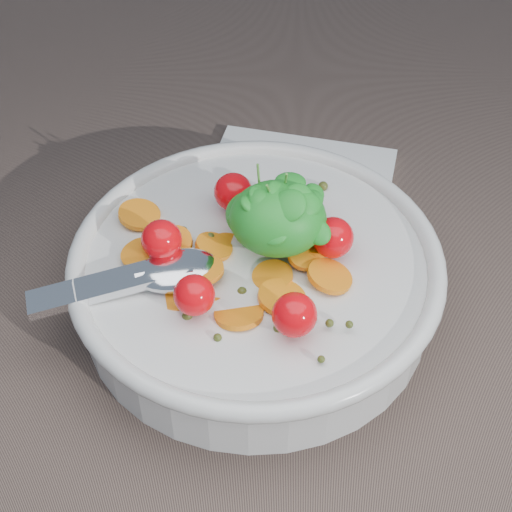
{
  "coord_description": "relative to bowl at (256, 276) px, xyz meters",
  "views": [
    {
      "loc": [
        -0.0,
        -0.43,
        0.51
      ],
      "look_at": [
        -0.02,
        0.01,
        0.06
      ],
      "focal_mm": 55.0,
      "sensor_mm": 36.0,
      "label": 1
    }
  ],
  "objects": [
    {
      "name": "napkin",
      "position": [
        0.03,
        0.15,
        -0.03
      ],
      "size": [
        0.21,
        0.19,
        0.01
      ],
      "primitive_type": "cube",
      "rotation": [
        0.0,
        0.0,
        -0.2
      ],
      "color": "white",
      "rests_on": "ground"
    },
    {
      "name": "bowl",
      "position": [
        0.0,
        0.0,
        0.0
      ],
      "size": [
        0.33,
        0.31,
        0.13
      ],
      "color": "silver",
      "rests_on": "ground"
    },
    {
      "name": "ground",
      "position": [
        0.02,
        -0.01,
        -0.04
      ],
      "size": [
        6.0,
        6.0,
        0.0
      ],
      "primitive_type": "plane",
      "color": "#6F5A4F",
      "rests_on": "ground"
    }
  ]
}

